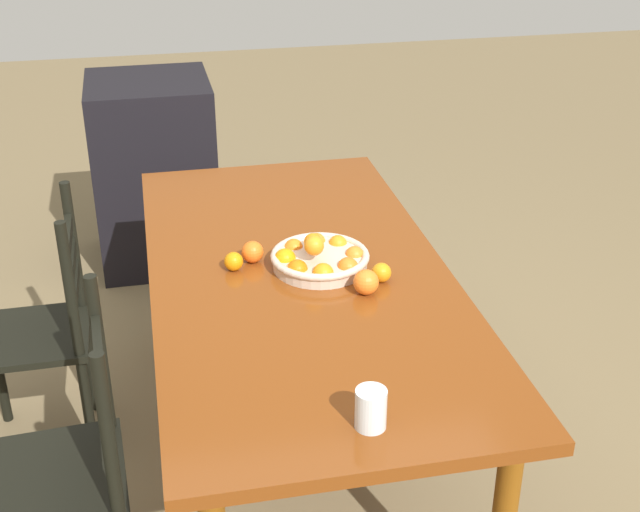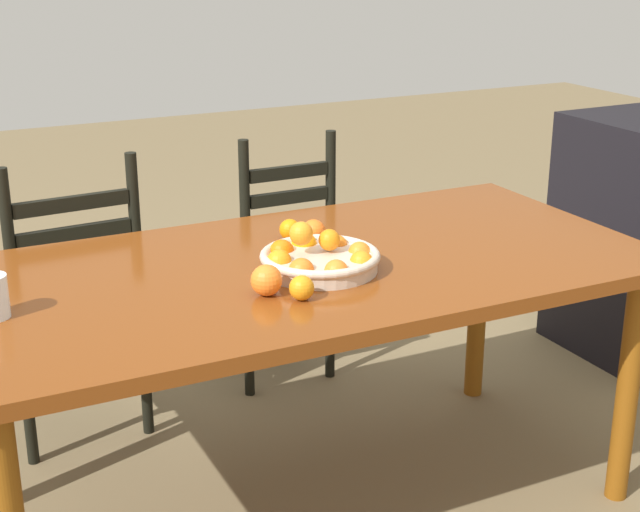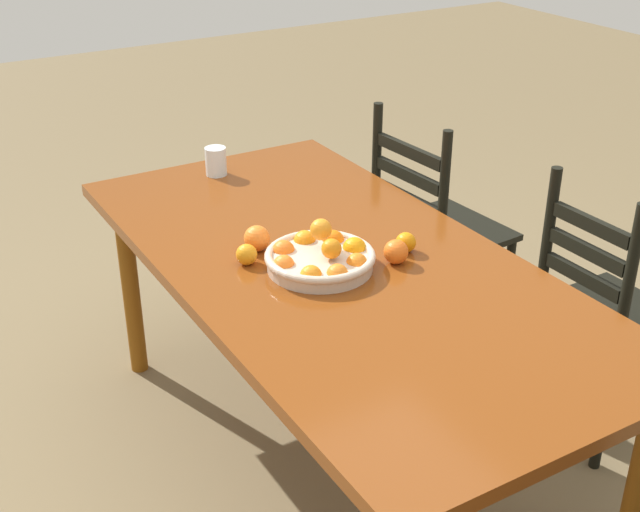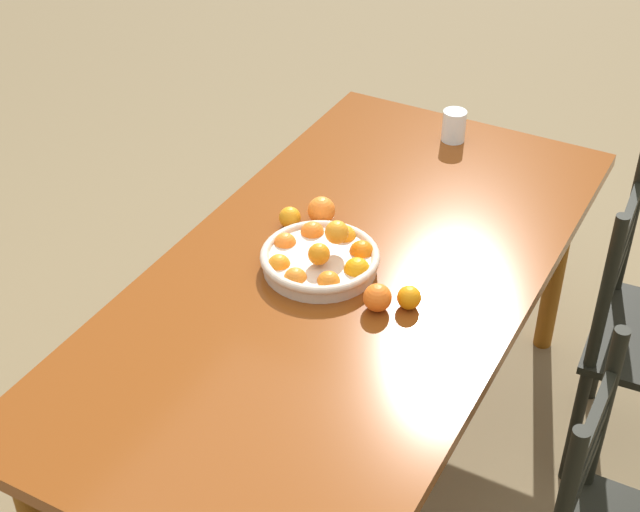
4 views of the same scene
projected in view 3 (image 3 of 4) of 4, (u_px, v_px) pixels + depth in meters
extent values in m
plane|color=brown|center=(336.00, 462.00, 2.78)|extent=(12.00, 12.00, 0.00)
cube|color=brown|center=(338.00, 267.00, 2.45)|extent=(1.91, 0.94, 0.04)
cylinder|color=brown|center=(131.00, 288.00, 3.10)|extent=(0.06, 0.06, 0.71)
cylinder|color=brown|center=(304.00, 243.00, 3.44)|extent=(0.06, 0.06, 0.71)
cylinder|color=brown|center=(636.00, 498.00, 2.13)|extent=(0.06, 0.06, 0.71)
cube|color=black|center=(611.00, 313.00, 2.76)|extent=(0.39, 0.39, 0.03)
cylinder|color=black|center=(597.00, 336.00, 3.07)|extent=(0.04, 0.04, 0.44)
cylinder|color=black|center=(604.00, 412.00, 2.67)|extent=(0.04, 0.04, 0.44)
cylinder|color=black|center=(531.00, 362.00, 2.92)|extent=(0.04, 0.04, 0.44)
cylinder|color=black|center=(629.00, 279.00, 2.45)|extent=(0.04, 0.04, 0.48)
cylinder|color=black|center=(548.00, 237.00, 2.70)|extent=(0.04, 0.04, 0.48)
cube|color=black|center=(583.00, 277.00, 2.60)|extent=(0.29, 0.03, 0.04)
cube|color=black|center=(588.00, 251.00, 2.56)|extent=(0.29, 0.03, 0.04)
cube|color=black|center=(592.00, 225.00, 2.52)|extent=(0.29, 0.03, 0.04)
cube|color=black|center=(443.00, 231.00, 3.31)|extent=(0.47, 0.47, 0.03)
cylinder|color=black|center=(507.00, 289.00, 3.37)|extent=(0.04, 0.04, 0.44)
cylinder|color=black|center=(443.00, 253.00, 3.65)|extent=(0.04, 0.04, 0.44)
cylinder|color=black|center=(435.00, 317.00, 3.18)|extent=(0.04, 0.04, 0.44)
cylinder|color=black|center=(373.00, 277.00, 3.46)|extent=(0.04, 0.04, 0.44)
cylinder|color=black|center=(443.00, 197.00, 2.96)|extent=(0.04, 0.04, 0.49)
cylinder|color=black|center=(376.00, 165.00, 3.24)|extent=(0.04, 0.04, 0.49)
cube|color=black|center=(407.00, 199.00, 3.13)|extent=(0.35, 0.05, 0.04)
cube|color=black|center=(409.00, 175.00, 3.09)|extent=(0.35, 0.05, 0.04)
cube|color=black|center=(410.00, 152.00, 3.05)|extent=(0.35, 0.05, 0.04)
cylinder|color=beige|center=(320.00, 262.00, 2.38)|extent=(0.30, 0.30, 0.04)
torus|color=beige|center=(320.00, 256.00, 2.37)|extent=(0.32, 0.32, 0.02)
sphere|color=orange|center=(337.00, 275.00, 2.29)|extent=(0.06, 0.06, 0.06)
sphere|color=orange|center=(358.00, 263.00, 2.35)|extent=(0.06, 0.06, 0.06)
sphere|color=orange|center=(354.00, 249.00, 2.42)|extent=(0.07, 0.07, 0.07)
sphere|color=orange|center=(333.00, 241.00, 2.47)|extent=(0.07, 0.07, 0.07)
sphere|color=orange|center=(305.00, 241.00, 2.47)|extent=(0.07, 0.07, 0.07)
sphere|color=orange|center=(283.00, 251.00, 2.41)|extent=(0.07, 0.07, 0.07)
sphere|color=orange|center=(284.00, 266.00, 2.33)|extent=(0.06, 0.06, 0.06)
sphere|color=orange|center=(311.00, 276.00, 2.28)|extent=(0.06, 0.06, 0.06)
sphere|color=orange|center=(321.00, 230.00, 2.39)|extent=(0.06, 0.06, 0.06)
sphere|color=orange|center=(331.00, 249.00, 2.34)|extent=(0.06, 0.06, 0.06)
sphere|color=orange|center=(406.00, 242.00, 2.47)|extent=(0.06, 0.06, 0.06)
sphere|color=orange|center=(396.00, 252.00, 2.41)|extent=(0.07, 0.07, 0.07)
sphere|color=orange|center=(247.00, 254.00, 2.40)|extent=(0.06, 0.06, 0.06)
sphere|color=orange|center=(257.00, 238.00, 2.48)|extent=(0.08, 0.08, 0.08)
cylinder|color=silver|center=(216.00, 161.00, 3.02)|extent=(0.08, 0.08, 0.10)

